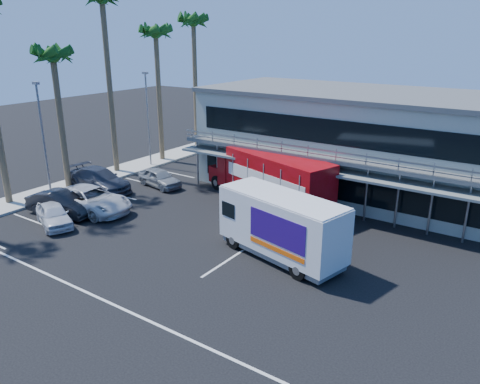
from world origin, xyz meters
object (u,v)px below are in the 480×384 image
Objects in this scene: white_van at (281,226)px; parked_car_a at (54,215)px; parked_car_b at (61,204)px; red_truck at (271,176)px.

white_van is 14.21m from parked_car_a.
white_van reaches higher than parked_car_b.
parked_car_b is at bearing -156.21° from white_van.
white_van is at bearing -88.22° from parked_car_b.
parked_car_a is at bearing -148.64° from parked_car_b.
red_truck is 14.01m from parked_car_a.
parked_car_b is (-1.08, 1.28, 0.09)m from parked_car_a.
parked_car_b reaches higher than parked_car_a.
red_truck reaches higher than white_van.
parked_car_b is (-14.67, -2.72, -1.04)m from white_van.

